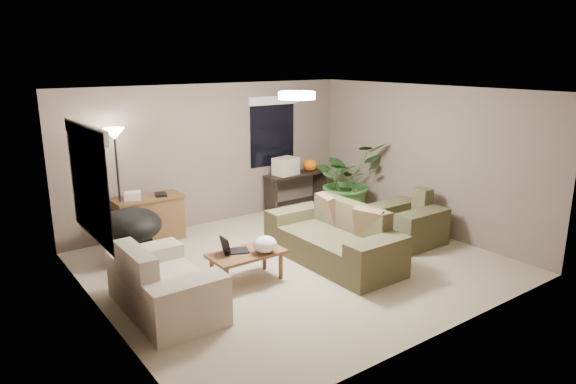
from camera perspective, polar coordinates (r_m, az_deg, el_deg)
room_shell at (r=7.21m, az=0.94°, el=1.21°), size 5.50×5.50×5.50m
main_sofa at (r=7.66m, az=5.17°, el=-5.52°), size 0.95×2.20×0.85m
throw_pillows at (r=7.70m, az=6.66°, el=-2.64°), size 0.34×1.40×0.47m
loveseat at (r=6.36m, az=-13.70°, el=-10.26°), size 0.90×1.60×0.85m
armchair at (r=8.60m, az=13.07°, el=-3.52°), size 0.95×1.00×0.85m
coffee_table at (r=6.93m, az=-4.63°, el=-7.16°), size 1.00×0.55×0.42m
laptop at (r=6.89m, az=-6.29°, el=-6.26°), size 0.39×0.33×0.24m
plastic_bag at (r=6.85m, az=-2.57°, el=-5.84°), size 0.36×0.33×0.22m
desk at (r=8.70m, az=-15.13°, el=-2.90°), size 1.10×0.50×0.75m
desk_papers at (r=8.52m, az=-16.27°, el=-0.38°), size 0.72×0.32×0.12m
console_table at (r=10.08m, az=0.90°, el=0.38°), size 1.30×0.40×0.75m
pumpkin at (r=10.19m, az=2.48°, el=3.02°), size 0.38×0.38×0.24m
cardboard_box at (r=9.82m, az=-0.26°, el=2.88°), size 0.49×0.40×0.33m
papasan_chair at (r=7.91m, az=-17.02°, el=-4.14°), size 1.18×1.18×0.80m
floor_lamp at (r=8.24m, az=-18.62°, el=4.62°), size 0.32×0.32×1.91m
ceiling_fixture at (r=7.03m, az=0.98°, el=10.68°), size 0.50×0.50×0.10m
houseplant at (r=9.64m, az=6.57°, el=0.39°), size 1.30×1.44×1.13m
cat_scratching_post at (r=9.86m, az=7.85°, el=-1.42°), size 0.32×0.32×0.50m
window_left at (r=6.19m, az=-21.45°, el=2.96°), size 0.05×1.56×1.33m
window_back at (r=9.85m, az=-1.72°, el=8.04°), size 1.06×0.05×1.33m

